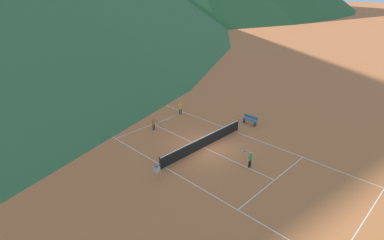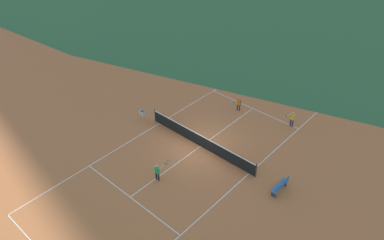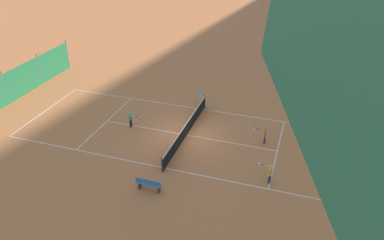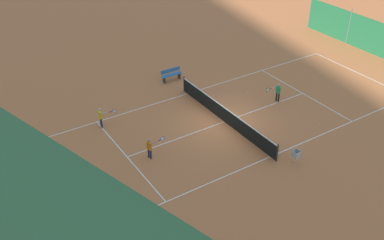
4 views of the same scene
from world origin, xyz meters
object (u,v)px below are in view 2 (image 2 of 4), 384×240
tennis_ball_near_corner (314,118)px  courtside_bench (280,186)px  player_near_baseline (238,103)px  player_near_service (158,171)px  tennis_ball_by_net_right (245,176)px  ball_hopper (143,113)px  player_far_service (292,118)px  player_far_baseline (302,87)px  tennis_ball_mid_court (254,86)px  tennis_net (201,141)px  tennis_ball_alley_right (189,186)px  tennis_ball_far_corner (261,97)px  tennis_ball_alley_left (253,144)px  tennis_ball_service_box (120,157)px

tennis_ball_near_corner → courtside_bench: 8.66m
player_near_baseline → player_near_service: (0.88, -9.61, 0.03)m
tennis_ball_by_net_right → ball_hopper: size_ratio=0.07×
player_near_service → player_far_service: player_near_service is taller
player_far_baseline → courtside_bench: 11.86m
tennis_ball_near_corner → tennis_ball_mid_court: size_ratio=1.00×
tennis_net → player_near_service: 4.25m
player_far_baseline → player_far_service: player_far_baseline is taller
tennis_ball_alley_right → courtside_bench: size_ratio=0.04×
tennis_ball_near_corner → player_far_baseline: bearing=134.4°
player_far_baseline → tennis_ball_alley_right: bearing=-89.3°
player_near_service → tennis_ball_near_corner: size_ratio=18.91×
tennis_ball_by_net_right → courtside_bench: bearing=8.7°
player_near_baseline → courtside_bench: size_ratio=0.80×
tennis_ball_alley_right → tennis_ball_mid_court: (-3.93, 12.78, 0.00)m
tennis_ball_alley_right → tennis_ball_far_corner: bearing=102.0°
tennis_ball_far_corner → courtside_bench: bearing=-50.8°
tennis_ball_far_corner → tennis_ball_alley_left: 6.51m
tennis_net → player_near_service: player_near_service is taller
player_near_baseline → ball_hopper: player_near_baseline is taller
courtside_bench → tennis_ball_service_box: bearing=-155.4°
tennis_ball_service_box → tennis_ball_mid_court: same height
tennis_ball_far_corner → courtside_bench: courtside_bench is taller
player_near_service → courtside_bench: size_ratio=0.83×
tennis_ball_service_box → courtside_bench: courtside_bench is taller
player_far_service → tennis_ball_by_net_right: player_far_service is taller
ball_hopper → tennis_ball_service_box: bearing=-62.4°
player_near_service → tennis_ball_alley_right: size_ratio=18.91×
tennis_ball_mid_court → ball_hopper: (-3.36, -9.97, 0.62)m
tennis_ball_far_corner → ball_hopper: ball_hopper is taller
tennis_net → tennis_ball_near_corner: size_ratio=139.09×
player_far_service → tennis_ball_alley_right: (-1.47, -9.68, -0.69)m
tennis_net → tennis_ball_by_net_right: size_ratio=139.09×
tennis_ball_far_corner → tennis_ball_service_box: 13.07m
courtside_bench → tennis_ball_alley_right: bearing=-142.9°
tennis_ball_far_corner → tennis_ball_near_corner: (4.80, 0.02, 0.00)m
player_far_service → tennis_ball_service_box: bearing=-121.9°
tennis_ball_mid_court → tennis_ball_by_net_right: 11.52m
tennis_ball_far_corner → courtside_bench: 10.83m
player_near_service → tennis_ball_by_net_right: (3.91, 3.81, -0.70)m
ball_hopper → tennis_ball_near_corner: bearing=42.8°
player_near_service → tennis_ball_service_box: (-3.42, -0.23, -0.70)m
player_far_service → courtside_bench: size_ratio=0.83×
player_far_service → tennis_ball_near_corner: size_ratio=18.76×
tennis_ball_near_corner → tennis_ball_service_box: bearing=-120.6°
player_near_service → tennis_ball_alley_left: bearing=70.3°
player_far_baseline → tennis_ball_near_corner: size_ratio=18.89×
tennis_ball_alley_right → tennis_ball_service_box: same height
player_near_baseline → tennis_ball_by_net_right: player_near_baseline is taller
player_far_baseline → tennis_ball_alley_right: 14.27m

